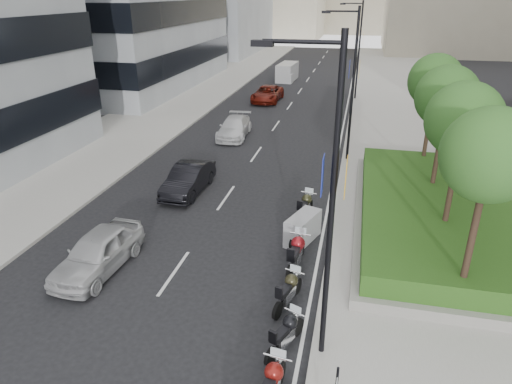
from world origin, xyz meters
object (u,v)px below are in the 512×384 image
(motorcycle_3, at_px, (288,291))
(car_c, at_px, (234,127))
(motorcycle_5, at_px, (303,228))
(motorcycle_6, at_px, (305,207))
(motorcycle_4, at_px, (296,254))
(car_b, at_px, (188,179))
(lamp_post_2, at_px, (358,45))
(lamp_post_0, at_px, (326,196))
(lamp_post_1, at_px, (351,79))
(motorcycle_2, at_px, (286,333))
(car_d, at_px, (267,94))
(delivery_van, at_px, (287,73))
(car_a, at_px, (98,252))

(motorcycle_3, relative_size, car_c, 0.43)
(motorcycle_5, distance_m, motorcycle_6, 2.15)
(motorcycle_4, relative_size, car_b, 0.56)
(lamp_post_2, distance_m, car_c, 17.21)
(lamp_post_0, relative_size, lamp_post_1, 1.00)
(motorcycle_3, bearing_deg, lamp_post_2, 14.00)
(motorcycle_2, bearing_deg, motorcycle_3, 29.37)
(motorcycle_3, distance_m, car_d, 31.03)
(car_b, xyz_separation_m, delivery_van, (-0.25, 33.49, 0.19))
(motorcycle_5, height_order, car_d, car_d)
(car_a, distance_m, car_d, 29.72)
(lamp_post_0, height_order, car_c, lamp_post_0)
(motorcycle_2, relative_size, car_a, 0.44)
(motorcycle_4, bearing_deg, lamp_post_1, 0.28)
(motorcycle_2, distance_m, motorcycle_6, 8.59)
(motorcycle_3, bearing_deg, car_a, 101.85)
(lamp_post_0, distance_m, lamp_post_1, 17.00)
(lamp_post_1, xyz_separation_m, car_d, (-8.03, 15.32, -4.34))
(car_a, height_order, car_c, car_a)
(delivery_van, bearing_deg, lamp_post_0, -76.07)
(motorcycle_2, xyz_separation_m, car_b, (-6.86, 10.24, 0.18))
(motorcycle_2, xyz_separation_m, car_a, (-7.57, 2.58, 0.21))
(motorcycle_4, distance_m, motorcycle_6, 4.30)
(car_a, distance_m, car_c, 17.82)
(car_c, bearing_deg, motorcycle_4, -70.55)
(motorcycle_5, distance_m, delivery_van, 37.90)
(motorcycle_6, xyz_separation_m, car_b, (-6.33, 1.67, 0.14))
(lamp_post_0, height_order, lamp_post_1, same)
(motorcycle_4, height_order, car_d, car_d)
(motorcycle_5, relative_size, motorcycle_6, 0.96)
(lamp_post_0, relative_size, car_c, 1.87)
(lamp_post_0, relative_size, motorcycle_4, 3.62)
(motorcycle_5, xyz_separation_m, car_b, (-6.51, 3.81, 0.13))
(motorcycle_2, relative_size, car_d, 0.37)
(motorcycle_2, distance_m, car_b, 12.33)
(lamp_post_0, bearing_deg, motorcycle_2, 178.84)
(motorcycle_5, relative_size, delivery_van, 0.44)
(lamp_post_2, distance_m, car_a, 33.76)
(lamp_post_2, xyz_separation_m, car_c, (-8.04, -14.58, -4.37))
(motorcycle_3, height_order, motorcycle_6, motorcycle_6)
(delivery_van, bearing_deg, motorcycle_3, -77.10)
(motorcycle_4, bearing_deg, motorcycle_6, 8.53)
(lamp_post_1, distance_m, car_a, 17.25)
(motorcycle_6, bearing_deg, lamp_post_0, -159.46)
(motorcycle_2, distance_m, delivery_van, 44.30)
(car_c, bearing_deg, lamp_post_0, -71.99)
(lamp_post_2, height_order, car_b, lamp_post_2)
(motorcycle_5, xyz_separation_m, car_a, (-7.22, -3.85, 0.16))
(car_b, xyz_separation_m, car_d, (-0.28, 22.06, -0.00))
(motorcycle_3, height_order, motorcycle_5, motorcycle_5)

